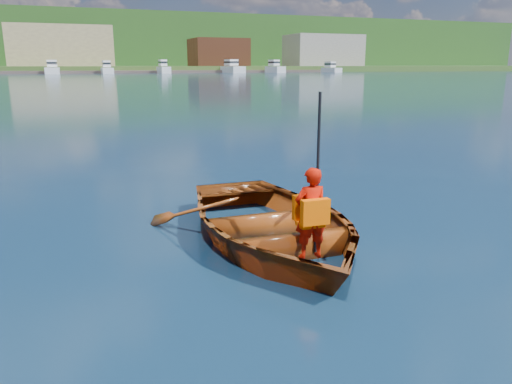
{
  "coord_description": "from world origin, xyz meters",
  "views": [
    {
      "loc": [
        -3.6,
        -5.14,
        2.34
      ],
      "look_at": [
        -1.43,
        0.8,
        0.72
      ],
      "focal_mm": 35.0,
      "sensor_mm": 36.0,
      "label": 1
    }
  ],
  "objects": [
    {
      "name": "shoreline",
      "position": [
        0.0,
        236.61,
        10.32
      ],
      "size": [
        400.0,
        140.0,
        22.0
      ],
      "color": "#3C5B27",
      "rests_on": "ground"
    },
    {
      "name": "ground",
      "position": [
        0.0,
        0.0,
        0.0
      ],
      "size": [
        600.0,
        600.0,
        0.0
      ],
      "color": "#111D3F",
      "rests_on": "ground"
    },
    {
      "name": "rowboat",
      "position": [
        -1.21,
        0.8,
        0.27
      ],
      "size": [
        2.99,
        4.14,
        0.85
      ],
      "color": "brown",
      "rests_on": "ground"
    },
    {
      "name": "child_paddler",
      "position": [
        -1.07,
        -0.1,
        0.66
      ],
      "size": [
        0.4,
        0.34,
        1.94
      ],
      "color": "#BE1002",
      "rests_on": "ground"
    },
    {
      "name": "waterfront_buildings",
      "position": [
        -7.74,
        165.0,
        7.74
      ],
      "size": [
        202.0,
        16.0,
        14.0
      ],
      "color": "brown",
      "rests_on": "ground"
    },
    {
      "name": "dock",
      "position": [
        10.23,
        148.0,
        0.4
      ],
      "size": [
        159.97,
        13.09,
        0.8
      ],
      "color": "#4F423C",
      "rests_on": "ground"
    },
    {
      "name": "marina_yachts",
      "position": [
        2.05,
        143.32,
        1.37
      ],
      "size": [
        142.66,
        13.61,
        4.25
      ],
      "color": "white",
      "rests_on": "ground"
    },
    {
      "name": "hillside_trees",
      "position": [
        32.77,
        242.33,
        19.05
      ],
      "size": [
        197.65,
        87.63,
        27.55
      ],
      "color": "#382314",
      "rests_on": "ground"
    }
  ]
}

